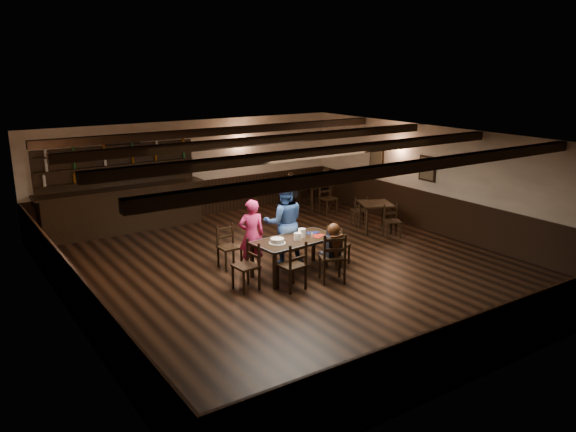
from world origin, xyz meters
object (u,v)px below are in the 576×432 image
man_blue (284,223)px  bar_counter (123,203)px  chair_near_right (333,254)px  dining_table (295,242)px  chair_near_left (295,263)px  cake (277,241)px  woman_pink (252,235)px

man_blue → bar_counter: size_ratio=0.42×
chair_near_right → man_blue: bearing=96.8°
dining_table → man_blue: 0.72m
chair_near_left → chair_near_right: (0.85, -0.10, 0.04)m
cake → bar_counter: (-1.47, 5.07, -0.07)m
chair_near_right → man_blue: size_ratio=0.57×
dining_table → bar_counter: 5.39m
chair_near_right → woman_pink: size_ratio=0.68×
chair_near_right → cake: chair_near_right is taller
dining_table → woman_pink: 0.95m
cake → bar_counter: bearing=106.1°
chair_near_right → woman_pink: 1.81m
chair_near_right → bar_counter: bearing=111.2°
dining_table → chair_near_left: 0.89m
man_blue → cake: 0.95m
chair_near_left → chair_near_right: 0.85m
chair_near_left → chair_near_right: bearing=-6.9°
woman_pink → chair_near_left: bearing=108.8°
man_blue → chair_near_left: bearing=87.6°
woman_pink → cake: 0.77m
woman_pink → cake: bearing=115.9°
man_blue → dining_table: bearing=99.9°
woman_pink → bar_counter: bar_counter is taller
woman_pink → man_blue: bearing=-168.8°
bar_counter → man_blue: bearing=-64.4°
dining_table → man_blue: bearing=76.6°
cake → bar_counter: bar_counter is taller
woman_pink → bar_counter: bearing=-58.3°
dining_table → man_blue: man_blue is taller
dining_table → chair_near_left: bearing=-125.4°
dining_table → chair_near_right: chair_near_right is taller
cake → chair_near_right: bearing=-44.3°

